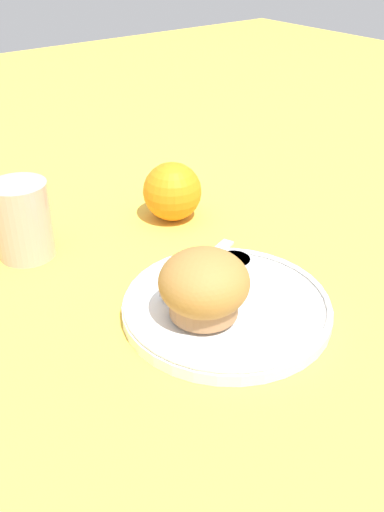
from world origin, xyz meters
TOP-DOWN VIEW (x-y plane):
  - ground_plane at (0.00, 0.00)m, footprint 3.00×3.00m
  - plate at (-0.02, -0.03)m, footprint 0.24×0.24m
  - muffin at (-0.05, -0.03)m, footprint 0.10×0.10m
  - cream_ramekin at (0.03, 0.01)m, footprint 0.05×0.05m
  - berry_pair at (-0.00, 0.01)m, footprint 0.03×0.01m
  - butter_knife at (0.00, 0.04)m, footprint 0.15×0.07m
  - orange_fruit at (0.08, 0.20)m, footprint 0.09×0.09m
  - juice_glass at (-0.14, 0.24)m, footprint 0.08×0.08m

SIDE VIEW (x-z plane):
  - ground_plane at x=0.00m, z-range 0.00..0.00m
  - plate at x=-0.02m, z-range 0.00..0.02m
  - butter_knife at x=0.00m, z-range 0.02..0.02m
  - berry_pair at x=0.00m, z-range 0.02..0.03m
  - cream_ramekin at x=0.03m, z-range 0.02..0.04m
  - orange_fruit at x=0.08m, z-range 0.00..0.09m
  - juice_glass at x=-0.14m, z-range 0.00..0.10m
  - muffin at x=-0.05m, z-range 0.02..0.09m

